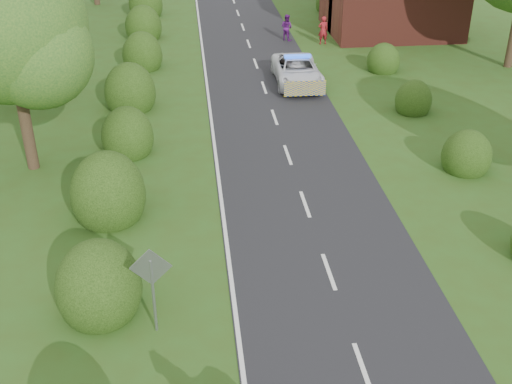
{
  "coord_description": "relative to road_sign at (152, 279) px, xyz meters",
  "views": [
    {
      "loc": [
        -3.82,
        -11.1,
        11.28
      ],
      "look_at": [
        -1.87,
        6.77,
        1.3
      ],
      "focal_mm": 45.0,
      "sensor_mm": 36.0,
      "label": 1
    }
  ],
  "objects": [
    {
      "name": "ground",
      "position": [
        5.0,
        -2.0,
        -1.65
      ],
      "size": [
        120.0,
        120.0,
        0.0
      ],
      "primitive_type": "plane",
      "color": "#324C17"
    },
    {
      "name": "road",
      "position": [
        5.0,
        13.0,
        -1.64
      ],
      "size": [
        6.0,
        70.0,
        0.02
      ],
      "primitive_type": "cube",
      "color": "black",
      "rests_on": "ground"
    },
    {
      "name": "road_markings",
      "position": [
        3.4,
        10.93,
        -1.63
      ],
      "size": [
        4.96,
        70.0,
        0.01
      ],
      "color": "white",
      "rests_on": "road"
    },
    {
      "name": "hedgerow_left",
      "position": [
        -1.51,
        9.69,
        -0.91
      ],
      "size": [
        2.75,
        50.41,
        3.0
      ],
      "color": "black",
      "rests_on": "ground"
    },
    {
      "name": "hedgerow_right",
      "position": [
        11.6,
        9.21,
        -1.1
      ],
      "size": [
        2.1,
        45.78,
        2.1
      ],
      "color": "black",
      "rests_on": "ground"
    },
    {
      "name": "tree_left_a",
      "position": [
        -4.75,
        9.86,
        3.69
      ],
      "size": [
        5.74,
        5.6,
        8.38
      ],
      "color": "#332316",
      "rests_on": "ground"
    },
    {
      "name": "road_sign",
      "position": [
        0.0,
        0.0,
        0.0
      ],
      "size": [
        1.06,
        0.08,
        2.53
      ],
      "color": "gray",
      "rests_on": "ground"
    },
    {
      "name": "police_van",
      "position": [
        6.78,
        18.49,
        -0.97
      ],
      "size": [
        2.32,
        5.0,
        1.52
      ],
      "rotation": [
        0.0,
        0.0,
        -0.01
      ],
      "color": "white",
      "rests_on": "ground"
    },
    {
      "name": "pedestrian_red",
      "position": [
        9.56,
        25.51,
        -0.79
      ],
      "size": [
        0.67,
        0.48,
        1.72
      ],
      "primitive_type": "imported",
      "rotation": [
        0.0,
        0.0,
        3.25
      ],
      "color": "maroon",
      "rests_on": "ground"
    },
    {
      "name": "pedestrian_purple",
      "position": [
        7.46,
        26.62,
        -0.84
      ],
      "size": [
        0.99,
        0.99,
        1.62
      ],
      "primitive_type": "imported",
      "rotation": [
        0.0,
        0.0,
        2.38
      ],
      "color": "#59166B",
      "rests_on": "ground"
    }
  ]
}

